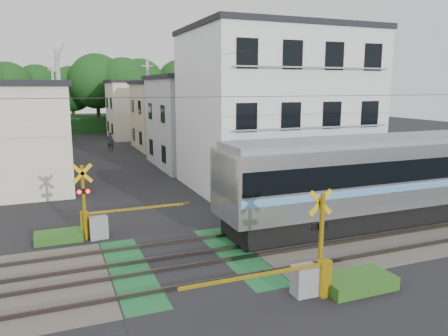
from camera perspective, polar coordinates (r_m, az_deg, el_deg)
name	(u,v)px	position (r m, az deg, el deg)	size (l,w,h in m)	color
ground	(186,262)	(15.45, -5.04, -12.16)	(120.00, 120.00, 0.00)	black
track_bed	(186,261)	(15.44, -5.04, -12.04)	(120.00, 120.00, 0.14)	#47423A
crossing_signal_near	(309,272)	(13.11, 10.99, -13.24)	(4.74, 0.65, 3.09)	#E9B40C
crossing_signal_far	(96,221)	(18.16, -16.38, -6.67)	(4.74, 0.65, 3.09)	#E9B40C
apartment_block	(275,109)	(26.37, 6.66, 7.68)	(10.20, 8.36, 9.30)	silver
houses_row	(102,118)	(39.91, -15.70, 6.29)	(22.07, 31.35, 6.80)	beige
tree_hill	(80,93)	(61.90, -18.35, 9.23)	(40.00, 13.34, 10.27)	#174015
catenary	(335,147)	(17.14, 14.30, 2.65)	(60.00, 5.04, 7.00)	#2D2D33
utility_poles	(88,110)	(36.84, -17.29, 7.19)	(7.90, 42.00, 8.00)	#A5A5A0
pedestrian	(110,141)	(42.64, -14.62, 3.39)	(0.64, 0.42, 1.74)	#332D38
weed_patches	(233,251)	(15.86, 1.24, -10.79)	(10.25, 8.80, 0.40)	#2D5E1E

